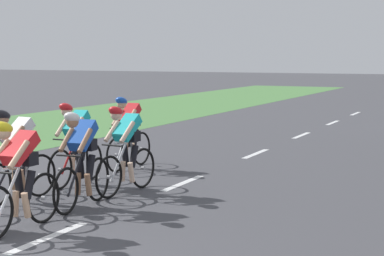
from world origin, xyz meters
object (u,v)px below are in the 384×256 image
(cyclist_second, at_px, (18,175))
(cyclist_seventh, at_px, (128,132))
(cyclist_fourth, at_px, (82,158))
(cyclist_sixth, at_px, (126,148))
(cyclist_fifth, at_px, (75,142))
(cyclist_third, at_px, (16,154))

(cyclist_second, distance_m, cyclist_seventh, 5.00)
(cyclist_fourth, bearing_deg, cyclist_seventh, 109.14)
(cyclist_sixth, distance_m, cyclist_seventh, 2.44)
(cyclist_second, bearing_deg, cyclist_fifth, 112.02)
(cyclist_second, relative_size, cyclist_fifth, 1.00)
(cyclist_second, bearing_deg, cyclist_fourth, 91.37)
(cyclist_fifth, bearing_deg, cyclist_second, -67.98)
(cyclist_fourth, height_order, cyclist_fifth, same)
(cyclist_second, relative_size, cyclist_seventh, 1.00)
(cyclist_fourth, relative_size, cyclist_seventh, 1.00)
(cyclist_second, xyz_separation_m, cyclist_seventh, (-1.20, 4.85, 0.00))
(cyclist_second, height_order, cyclist_seventh, same)
(cyclist_second, xyz_separation_m, cyclist_sixth, (0.01, 2.73, 0.00))
(cyclist_fourth, height_order, cyclist_sixth, same)
(cyclist_seventh, bearing_deg, cyclist_sixth, -60.24)
(cyclist_fourth, xyz_separation_m, cyclist_sixth, (0.05, 1.23, 0.00))
(cyclist_fifth, distance_m, cyclist_sixth, 1.24)
(cyclist_fifth, distance_m, cyclist_seventh, 1.88)
(cyclist_second, relative_size, cyclist_fourth, 1.00)
(cyclist_fifth, relative_size, cyclist_seventh, 1.00)
(cyclist_fifth, bearing_deg, cyclist_fourth, -51.49)
(cyclist_third, relative_size, cyclist_fourth, 1.00)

